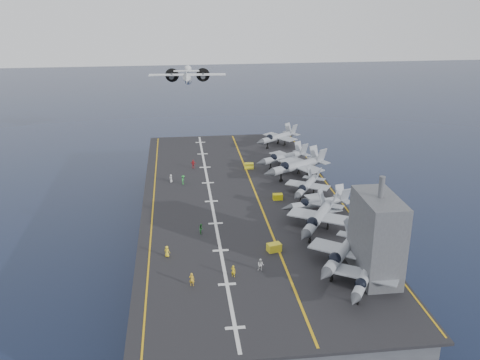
{
  "coord_description": "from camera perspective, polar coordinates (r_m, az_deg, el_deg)",
  "views": [
    {
      "loc": [
        -12.05,
        -94.04,
        49.86
      ],
      "look_at": [
        0.0,
        4.0,
        13.0
      ],
      "focal_mm": 40.0,
      "sensor_mm": 36.0,
      "label": 1
    }
  ],
  "objects": [
    {
      "name": "fighter_jet_8",
      "position": [
        136.4,
        4.07,
        4.65
      ],
      "size": [
        16.58,
        15.65,
        4.8
      ],
      "primitive_type": null,
      "color": "#9098A0",
      "rests_on": "flight_deck"
    },
    {
      "name": "deck_edge_stbd",
      "position": [
        106.45,
        10.2,
        -1.62
      ],
      "size": [
        0.25,
        90.0,
        0.02
      ],
      "primitive_type": "cube",
      "color": "gold",
      "rests_on": "flight_deck"
    },
    {
      "name": "transport_plane",
      "position": [
        156.9,
        -5.63,
        10.65
      ],
      "size": [
        22.71,
        16.12,
        5.18
      ],
      "primitive_type": null,
      "color": "silver"
    },
    {
      "name": "fighter_jet_6",
      "position": [
        120.71,
        4.74,
        2.51
      ],
      "size": [
        16.52,
        14.61,
        4.8
      ],
      "primitive_type": null,
      "color": "#9AA1AA",
      "rests_on": "flight_deck"
    },
    {
      "name": "crew_3",
      "position": [
        110.87,
        -6.08,
        0.02
      ],
      "size": [
        1.01,
        1.3,
        1.92
      ],
      "primitive_type": "imported",
      "color": "green",
      "rests_on": "flight_deck"
    },
    {
      "name": "tow_cart_b",
      "position": [
        102.94,
        4.05,
        -1.8
      ],
      "size": [
        1.89,
        1.26,
        1.11
      ],
      "primitive_type": null,
      "color": "#D6C60E",
      "rests_on": "flight_deck"
    },
    {
      "name": "crew_6",
      "position": [
        76.8,
        -0.73,
        -9.68
      ],
      "size": [
        1.29,
        1.13,
        1.8
      ],
      "primitive_type": "imported",
      "color": "yellow",
      "rests_on": "flight_deck"
    },
    {
      "name": "tow_cart_a",
      "position": [
        83.81,
        3.65,
        -7.18
      ],
      "size": [
        2.39,
        1.87,
        1.26
      ],
      "primitive_type": null,
      "color": "yellow",
      "rests_on": "flight_deck"
    },
    {
      "name": "island_superstructure",
      "position": [
        76.51,
        14.46,
        -4.92
      ],
      "size": [
        5.0,
        10.0,
        15.0
      ],
      "primitive_type": null,
      "color": "#56595E",
      "rests_on": "flight_deck"
    },
    {
      "name": "crew_0",
      "position": [
        82.64,
        -7.79,
        -7.56
      ],
      "size": [
        1.26,
        1.06,
        1.79
      ],
      "primitive_type": "imported",
      "color": "yellow",
      "rests_on": "flight_deck"
    },
    {
      "name": "crew_2",
      "position": [
        89.3,
        -4.16,
        -5.2
      ],
      "size": [
        0.77,
        1.09,
        1.74
      ],
      "primitive_type": "imported",
      "color": "#297B31",
      "rests_on": "flight_deck"
    },
    {
      "name": "ground",
      "position": [
        107.12,
        0.26,
        -7.28
      ],
      "size": [
        500.0,
        500.0,
        0.0
      ],
      "primitive_type": "plane",
      "color": "#142135",
      "rests_on": "ground"
    },
    {
      "name": "crew_4",
      "position": [
        120.16,
        -5.03,
        1.71
      ],
      "size": [
        1.22,
        0.84,
        1.99
      ],
      "primitive_type": "imported",
      "color": "red",
      "rests_on": "flight_deck"
    },
    {
      "name": "flight_deck",
      "position": [
        102.77,
        0.27,
        -2.24
      ],
      "size": [
        38.0,
        92.0,
        0.4
      ],
      "primitive_type": "cube",
      "color": "black",
      "rests_on": "hull"
    },
    {
      "name": "landing_centerline",
      "position": [
        102.15,
        -3.07,
        -2.28
      ],
      "size": [
        0.5,
        90.0,
        0.02
      ],
      "primitive_type": "cube",
      "color": "silver",
      "rests_on": "flight_deck"
    },
    {
      "name": "fighter_jet_2",
      "position": [
        89.8,
        8.35,
        -3.91
      ],
      "size": [
        17.12,
        18.88,
        5.46
      ],
      "primitive_type": null,
      "color": "#99A2A9",
      "rests_on": "flight_deck"
    },
    {
      "name": "fighter_jet_1",
      "position": [
        79.59,
        10.88,
        -7.46
      ],
      "size": [
        17.4,
        18.53,
        5.36
      ],
      "primitive_type": null,
      "color": "gray",
      "rests_on": "flight_deck"
    },
    {
      "name": "fighter_jet_0",
      "position": [
        74.9,
        13.21,
        -9.92
      ],
      "size": [
        14.24,
        15.67,
        4.53
      ],
      "primitive_type": null,
      "color": "#939AA3",
      "rests_on": "flight_deck"
    },
    {
      "name": "hull",
      "position": [
        104.88,
        0.27,
        -4.86
      ],
      "size": [
        36.0,
        90.0,
        10.0
      ],
      "primitive_type": "cube",
      "color": "#56595E",
      "rests_on": "ground"
    },
    {
      "name": "crew_1",
      "position": [
        74.96,
        -5.17,
        -10.5
      ],
      "size": [
        1.34,
        1.05,
        1.98
      ],
      "primitive_type": "imported",
      "color": "gold",
      "rests_on": "flight_deck"
    },
    {
      "name": "crew_5",
      "position": [
        112.29,
        -7.38,
        0.17
      ],
      "size": [
        1.05,
        1.21,
        1.69
      ],
      "primitive_type": "imported",
      "color": "silver",
      "rests_on": "flight_deck"
    },
    {
      "name": "fighter_jet_5",
      "position": [
        114.05,
        6.15,
        1.61
      ],
      "size": [
        19.5,
        17.4,
        5.65
      ],
      "primitive_type": null,
      "color": "#9EA7AF",
      "rests_on": "flight_deck"
    },
    {
      "name": "foul_line",
      "position": [
        103.08,
        1.93,
        -2.04
      ],
      "size": [
        0.35,
        90.0,
        0.02
      ],
      "primitive_type": "cube",
      "color": "gold",
      "rests_on": "flight_deck"
    },
    {
      "name": "tow_cart_c",
      "position": [
        119.71,
        0.96,
        1.52
      ],
      "size": [
        2.1,
        1.45,
        1.2
      ],
      "primitive_type": null,
      "color": "yellow",
      "rests_on": "flight_deck"
    },
    {
      "name": "fighter_jet_4",
      "position": [
        104.58,
        7.13,
        -0.57
      ],
      "size": [
        13.89,
        15.28,
        4.42
      ],
      "primitive_type": null,
      "color": "gray",
      "rests_on": "flight_deck"
    },
    {
      "name": "fighter_jet_3",
      "position": [
        96.79,
        8.43,
        -2.35
      ],
      "size": [
        14.98,
        11.78,
        4.59
      ],
      "primitive_type": null,
      "color": "#8E959D",
      "rests_on": "flight_deck"
    },
    {
      "name": "deck_edge_port",
      "position": [
        102.09,
        -9.24,
        -2.54
      ],
      "size": [
        0.25,
        90.0,
        0.02
      ],
      "primitive_type": "cube",
      "color": "gold",
      "rests_on": "flight_deck"
    },
    {
      "name": "crew_7",
      "position": [
        78.18,
        2.21,
        -9.05
      ],
      "size": [
        1.37,
        1.16,
        1.93
      ],
      "primitive_type": "imported",
      "color": "silver",
      "rests_on": "flight_deck"
    }
  ]
}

